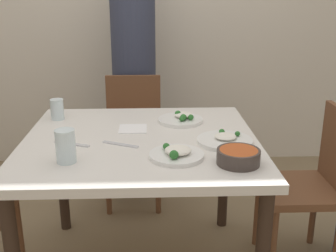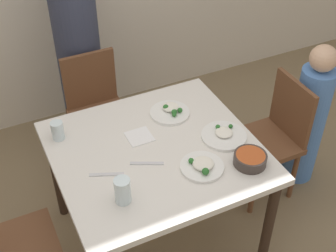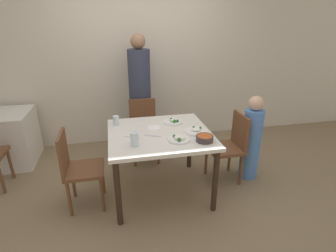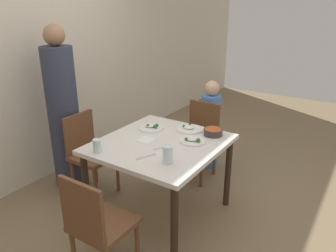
# 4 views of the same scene
# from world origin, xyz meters

# --- Properties ---
(ground_plane) EXTENTS (10.00, 10.00, 0.00)m
(ground_plane) POSITION_xyz_m (0.00, 0.00, 0.00)
(ground_plane) COLOR #847051
(dining_table) EXTENTS (1.11, 1.05, 0.76)m
(dining_table) POSITION_xyz_m (0.00, 0.00, 0.67)
(dining_table) COLOR silver
(dining_table) RESTS_ON ground_plane
(chair_adult_spot) EXTENTS (0.40, 0.40, 0.87)m
(chair_adult_spot) POSITION_xyz_m (-0.07, 0.86, 0.48)
(chair_adult_spot) COLOR brown
(chair_adult_spot) RESTS_ON ground_plane
(chair_child_spot) EXTENTS (0.40, 0.40, 0.87)m
(chair_child_spot) POSITION_xyz_m (0.89, 0.08, 0.48)
(chair_child_spot) COLOR brown
(chair_child_spot) RESTS_ON ground_plane
(chair_empty_left) EXTENTS (0.40, 0.40, 0.87)m
(chair_empty_left) POSITION_xyz_m (-0.89, -0.07, 0.48)
(chair_empty_left) COLOR brown
(chair_empty_left) RESTS_ON ground_plane
(person_adult) EXTENTS (0.32, 0.32, 1.74)m
(person_adult) POSITION_xyz_m (-0.07, 1.19, 0.82)
(person_adult) COLOR #33384C
(person_adult) RESTS_ON ground_plane
(person_child) EXTENTS (0.23, 0.23, 1.09)m
(person_child) POSITION_xyz_m (1.18, 0.08, 0.51)
(person_child) COLOR #5184D1
(person_child) RESTS_ON ground_plane
(bowl_curry) EXTENTS (0.18, 0.18, 0.06)m
(bowl_curry) POSITION_xyz_m (0.41, -0.32, 0.80)
(bowl_curry) COLOR #3D332D
(bowl_curry) RESTS_ON dining_table
(plate_rice_adult) EXTENTS (0.23, 0.23, 0.06)m
(plate_rice_adult) POSITION_xyz_m (0.16, -0.24, 0.78)
(plate_rice_adult) COLOR white
(plate_rice_adult) RESTS_ON dining_table
(plate_rice_child) EXTENTS (0.24, 0.24, 0.05)m
(plate_rice_child) POSITION_xyz_m (0.21, 0.26, 0.78)
(plate_rice_child) COLOR white
(plate_rice_child) RESTS_ON dining_table
(plate_noodles) EXTENTS (0.26, 0.26, 0.05)m
(plate_noodles) POSITION_xyz_m (0.39, -0.07, 0.78)
(plate_noodles) COLOR white
(plate_noodles) RESTS_ON dining_table
(glass_water_tall) EXTENTS (0.07, 0.07, 0.11)m
(glass_water_tall) POSITION_xyz_m (-0.46, 0.32, 0.82)
(glass_water_tall) COLOR silver
(glass_water_tall) RESTS_ON dining_table
(glass_water_short) EXTENTS (0.08, 0.08, 0.14)m
(glass_water_short) POSITION_xyz_m (-0.30, -0.27, 0.83)
(glass_water_short) COLOR silver
(glass_water_short) RESTS_ON dining_table
(napkin_folded) EXTENTS (0.14, 0.14, 0.01)m
(napkin_folded) POSITION_xyz_m (-0.04, 0.13, 0.77)
(napkin_folded) COLOR white
(napkin_folded) RESTS_ON dining_table
(fork_steel) EXTENTS (0.17, 0.10, 0.01)m
(fork_steel) POSITION_xyz_m (-0.09, -0.09, 0.77)
(fork_steel) COLOR silver
(fork_steel) RESTS_ON dining_table
(spoon_steel) EXTENTS (0.17, 0.09, 0.01)m
(spoon_steel) POSITION_xyz_m (-0.31, -0.07, 0.77)
(spoon_steel) COLOR silver
(spoon_steel) RESTS_ON dining_table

